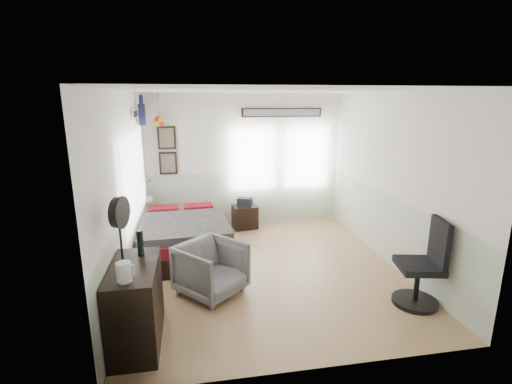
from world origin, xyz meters
TOP-DOWN VIEW (x-y plane):
  - ground_plane at (0.00, 0.00)m, footprint 4.00×4.50m
  - room_shell at (-0.08, 0.19)m, footprint 4.02×4.52m
  - wall_decor at (-1.10, 1.96)m, footprint 3.55×1.32m
  - bed at (-1.27, 0.86)m, footprint 1.51×2.03m
  - dresser at (-1.74, -1.51)m, footprint 0.48×1.00m
  - armchair at (-0.89, -0.59)m, footprint 1.10×1.10m
  - nightstand at (-0.06, 1.94)m, footprint 0.52×0.44m
  - task_chair at (1.76, -1.33)m, footprint 0.60×0.60m
  - kettle at (-1.76, -1.83)m, footprint 0.17×0.14m
  - bottle at (-1.69, -1.23)m, footprint 0.07×0.07m
  - stand_fan at (-1.80, -1.61)m, footprint 0.16×0.32m
  - black_bag at (-0.06, 1.94)m, footprint 0.34×0.28m

SIDE VIEW (x-z plane):
  - ground_plane at x=0.00m, z-range -0.01..0.00m
  - nightstand at x=-0.06m, z-range 0.00..0.47m
  - bed at x=-1.27m, z-range -0.01..0.62m
  - armchair at x=-0.89m, z-range 0.00..0.72m
  - dresser at x=-1.74m, z-range 0.00..0.90m
  - task_chair at x=1.76m, z-range -0.11..1.04m
  - black_bag at x=-0.06m, z-range 0.47..0.64m
  - kettle at x=-1.76m, z-range 0.90..1.09m
  - bottle at x=-1.69m, z-range 0.90..1.19m
  - stand_fan at x=-1.80m, z-range 1.12..1.90m
  - room_shell at x=-0.08m, z-range 0.26..2.97m
  - wall_decor at x=-1.10m, z-range 1.38..2.82m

